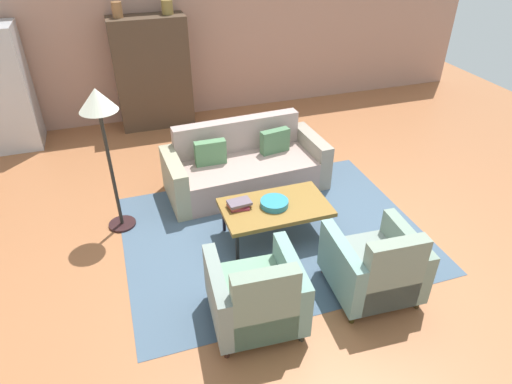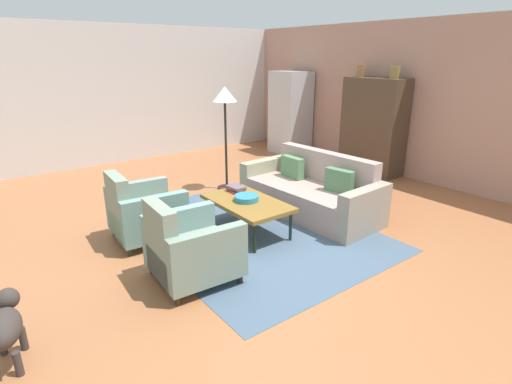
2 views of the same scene
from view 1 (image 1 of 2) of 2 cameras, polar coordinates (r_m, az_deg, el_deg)
ground_plane at (r=5.29m, az=5.93°, el=-5.51°), size 11.88×11.88×0.00m
wall_back at (r=8.17m, az=-5.36°, el=19.73°), size 9.90×0.12×2.80m
area_rug at (r=5.29m, az=2.18°, el=-5.24°), size 3.40×2.60×0.01m
couch at (r=6.02m, az=-1.53°, el=3.29°), size 2.14×1.00×0.86m
coffee_table at (r=5.02m, az=2.47°, el=-2.08°), size 1.20×0.70×0.43m
armchair_left at (r=4.07m, az=0.12°, el=-13.34°), size 0.85×0.85×0.88m
armchair_right at (r=4.48m, az=15.04°, el=-9.39°), size 0.84×0.84×0.88m
fruit_bowl at (r=4.97m, az=2.36°, el=-1.43°), size 0.31×0.31×0.07m
book_stack at (r=4.95m, az=-2.13°, el=-1.56°), size 0.28×0.20×0.08m
cabinet at (r=7.80m, az=-13.07°, el=14.56°), size 1.20×0.51×1.80m
vase_tall at (r=7.52m, az=-17.31°, el=21.32°), size 0.15×0.15×0.23m
vase_round at (r=7.59m, az=-11.27°, el=22.13°), size 0.18×0.18×0.21m
refrigerator at (r=7.84m, az=-29.78°, el=11.33°), size 0.80×0.73×1.85m
floor_lamp at (r=4.95m, az=-19.32°, el=9.39°), size 0.40×0.40×1.72m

